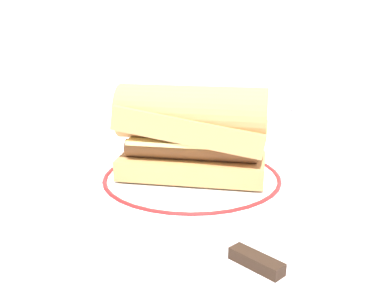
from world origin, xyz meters
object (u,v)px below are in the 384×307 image
at_px(drinking_glass, 243,120).
at_px(butter_knife, 232,251).
at_px(plate, 192,180).
at_px(sausage_sandwich, 192,130).
at_px(salt_shaker, 296,122).

xyz_separation_m(drinking_glass, butter_knife, (0.11, -0.37, -0.04)).
relative_size(plate, sausage_sandwich, 1.24).
height_order(plate, butter_knife, plate).
height_order(drinking_glass, butter_knife, drinking_glass).
xyz_separation_m(sausage_sandwich, salt_shaker, (0.09, 0.25, -0.04)).
bearing_deg(sausage_sandwich, butter_knife, -67.71).
relative_size(salt_shaker, butter_knife, 0.57).
xyz_separation_m(salt_shaker, butter_knife, (0.02, -0.40, -0.03)).
bearing_deg(drinking_glass, butter_knife, -74.07).
distance_m(plate, butter_knife, 0.18).
distance_m(sausage_sandwich, butter_knife, 0.19).
height_order(sausage_sandwich, butter_knife, sausage_sandwich).
bearing_deg(butter_knife, salt_shaker, 92.70).
bearing_deg(drinking_glass, plate, -90.13).
bearing_deg(salt_shaker, sausage_sandwich, -108.93).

